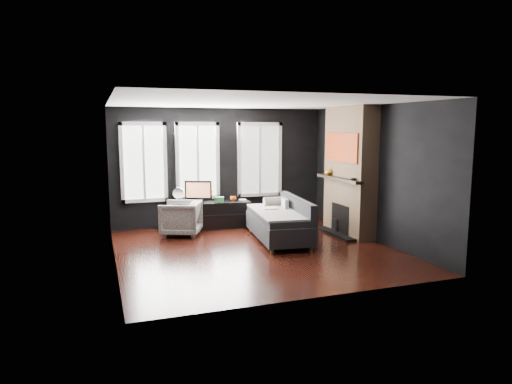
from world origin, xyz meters
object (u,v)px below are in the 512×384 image
object	(u,v)px
monitor	(198,190)
mantel_vase	(329,171)
sofa	(279,219)
armchair	(181,217)
mug	(233,198)
media_console	(211,215)
book	(239,195)

from	to	relation	value
monitor	mantel_vase	xyz separation A→B (m)	(2.65, -1.13, 0.44)
sofa	armchair	world-z (taller)	sofa
mug	mantel_vase	size ratio (longest dim) A/B	0.79
sofa	monitor	world-z (taller)	monitor
sofa	media_console	bearing A→B (deg)	127.85
sofa	mantel_vase	size ratio (longest dim) A/B	11.84
armchair	sofa	bearing A→B (deg)	80.08
book	armchair	bearing A→B (deg)	-161.11
book	mantel_vase	distance (m)	2.13
media_console	monitor	xyz separation A→B (m)	(-0.28, 0.02, 0.58)
mug	mantel_vase	xyz separation A→B (m)	(1.87, -1.05, 0.65)
sofa	monitor	size ratio (longest dim) A/B	3.28
monitor	armchair	bearing A→B (deg)	-111.32
monitor	book	world-z (taller)	monitor
sofa	media_console	xyz separation A→B (m)	(-0.99, 1.63, -0.14)
media_console	mantel_vase	world-z (taller)	mantel_vase
monitor	book	distance (m)	0.96
armchair	monitor	distance (m)	0.86
sofa	mantel_vase	bearing A→B (deg)	26.86
media_console	book	bearing A→B (deg)	5.23
mug	book	distance (m)	0.18
sofa	book	xyz separation A→B (m)	(-0.32, 1.62, 0.27)
media_console	book	distance (m)	0.78
sofa	mantel_vase	world-z (taller)	mantel_vase
mug	book	xyz separation A→B (m)	(0.16, 0.06, 0.04)
armchair	mug	size ratio (longest dim) A/B	5.92
sofa	mantel_vase	distance (m)	1.72
media_console	mantel_vase	distance (m)	2.81
mug	book	size ratio (longest dim) A/B	0.63
sofa	mug	distance (m)	1.65
monitor	book	size ratio (longest dim) A/B	2.89
media_console	book	size ratio (longest dim) A/B	8.12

